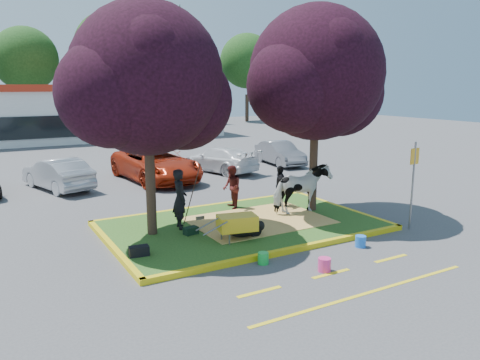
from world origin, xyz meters
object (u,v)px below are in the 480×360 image
sign_post (413,175)px  bucket_pink (324,265)px  bucket_green (263,258)px  car_silver (58,174)px  calf (244,229)px  cow (302,189)px  handler (180,199)px  wheelbarrow (238,223)px  bucket_blue (361,241)px

sign_post → bucket_pink: 4.90m
bucket_green → car_silver: car_silver is taller
calf → bucket_pink: (0.58, -2.85, -0.20)m
calf → bucket_pink: size_ratio=3.07×
calf → sign_post: 5.44m
cow → bucket_green: bearing=130.8°
calf → sign_post: size_ratio=0.37×
handler → wheelbarrow: 2.11m
bucket_green → bucket_blue: bucket_blue is taller
handler → bucket_blue: 5.35m
sign_post → wheelbarrow: bearing=161.0°
sign_post → bucket_green: 5.70m
sign_post → car_silver: size_ratio=0.66×
cow → wheelbarrow: 3.54m
car_silver → cow: bearing=110.2°
wheelbarrow → cow: bearing=35.2°
bucket_pink → bucket_blue: 2.16m
wheelbarrow → bucket_green: size_ratio=6.48×
wheelbarrow → bucket_blue: (2.88, -1.80, -0.49)m
wheelbarrow → handler: bearing=129.1°
calf → bucket_green: size_ratio=3.48×
handler → wheelbarrow: bearing=-146.2°
cow → car_silver: cow is taller
handler → sign_post: sign_post is taller
cow → bucket_blue: size_ratio=6.18×
handler → bucket_pink: size_ratio=5.43×
calf → bucket_green: 1.79m
handler → wheelbarrow: size_ratio=0.95×
wheelbarrow → sign_post: (5.36, -1.35, 1.05)m
car_silver → calf: bearing=93.1°
handler → bucket_blue: bearing=-126.9°
calf → bucket_green: bearing=-101.3°
handler → bucket_green: handler is taller
bucket_pink → bucket_blue: (1.98, 0.85, -0.01)m
car_silver → sign_post: bearing=110.4°
sign_post → car_silver: sign_post is taller
bucket_blue → car_silver: size_ratio=0.08×
wheelbarrow → bucket_pink: 2.84m
wheelbarrow → sign_post: sign_post is taller
wheelbarrow → bucket_pink: (0.89, -2.65, -0.48)m
bucket_pink → bucket_blue: bearing=23.2°
bucket_green → wheelbarrow: bearing=85.4°
bucket_green → car_silver: bearing=104.8°
cow → bucket_pink: (-2.35, -4.04, -0.81)m
calf → handler: handler is taller
wheelbarrow → bucket_pink: bearing=-59.4°
calf → sign_post: (5.05, -1.55, 1.33)m
cow → car_silver: 10.73m
sign_post → bucket_pink: size_ratio=8.18×
wheelbarrow → car_silver: (-3.17, 10.00, 0.03)m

